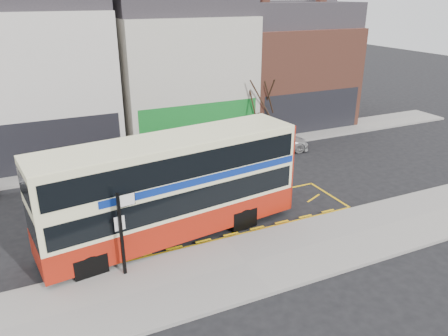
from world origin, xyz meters
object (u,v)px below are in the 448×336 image
double_decker_bus (172,187)px  street_tree_right (260,87)px  car_white (275,142)px  car_grey (163,153)px  bus_stop_post (122,227)px

double_decker_bus → street_tree_right: size_ratio=1.96×
car_white → car_grey: bearing=95.0°
car_white → bus_stop_post: bearing=139.4°
car_grey → street_tree_right: 8.23m
bus_stop_post → car_white: bus_stop_post is taller
bus_stop_post → car_grey: 11.62m
double_decker_bus → car_white: 12.46m
car_grey → street_tree_right: size_ratio=0.80×
bus_stop_post → car_grey: bearing=57.8°
bus_stop_post → street_tree_right: (12.24, 11.77, 1.87)m
car_grey → street_tree_right: bearing=-72.6°
car_grey → car_white: bearing=-88.4°
car_grey → car_white: size_ratio=1.01×
car_white → street_tree_right: bearing=12.2°
double_decker_bus → bus_stop_post: double_decker_bus is taller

